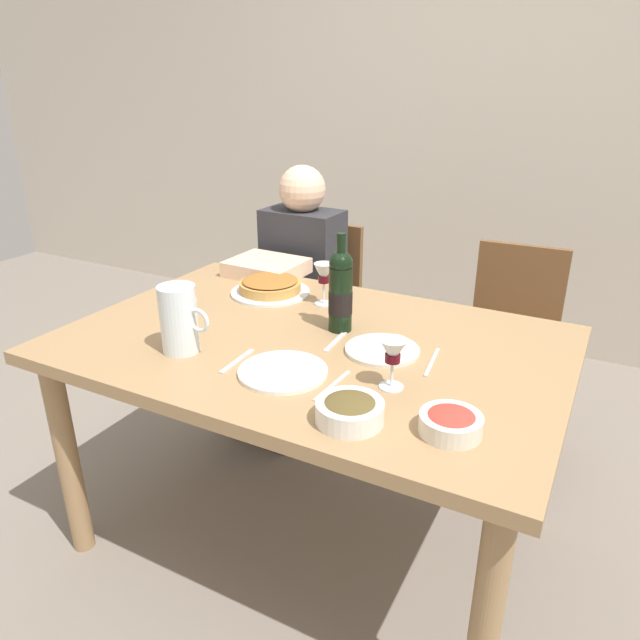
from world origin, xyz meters
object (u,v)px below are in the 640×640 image
Objects in this scene: wine_bottle at (341,291)px; baked_tart at (270,286)px; wine_glass_left_diner at (393,354)px; olive_bowl at (350,410)px; diner_left at (290,296)px; chair_right at (510,339)px; wine_glass_right_diner at (324,275)px; chair_left at (317,304)px; dinner_plate_left_setting at (283,372)px; dinner_plate_right_setting at (382,350)px; salad_bowl at (451,422)px; water_pitcher at (180,323)px; dining_table at (311,366)px.

baked_tart is (-0.37, 0.18, -0.10)m from wine_bottle.
baked_tart is at bearing 145.47° from wine_glass_left_diner.
diner_left reaches higher than olive_bowl.
wine_glass_left_diner is 0.15× the size of chair_right.
wine_glass_right_diner reaches higher than chair_left.
dinner_plate_left_setting is at bearing -90.89° from wine_bottle.
wine_glass_right_diner is 0.13× the size of diner_left.
chair_right is (0.15, 1.26, -0.29)m from olive_bowl.
chair_right is at bearing 75.89° from dinner_plate_right_setting.
baked_tart is at bearing 103.61° from chair_left.
dinner_plate_left_setting is at bearing -54.51° from baked_tart.
salad_bowl reaches higher than dinner_plate_left_setting.
diner_left is at bearing 119.84° from dinner_plate_left_setting.
dinner_plate_left_setting is 0.31m from dinner_plate_right_setting.
diner_left reaches higher than salad_bowl.
water_pitcher is at bearing -86.39° from baked_tart.
baked_tart is 0.90m from olive_bowl.
wine_bottle is at bearing 135.83° from wine_glass_left_diner.
olive_bowl is at bearing -97.51° from wine_glass_left_diner.
diner_left is at bearing 134.39° from wine_glass_left_diner.
olive_bowl is 1.26m from diner_left.
olive_bowl is at bearing -78.95° from dinner_plate_right_setting.
water_pitcher is 0.17× the size of diner_left.
chair_left is (-0.67, 0.85, -0.27)m from dinner_plate_right_setting.
chair_left is at bearing -89.68° from diner_left.
chair_left reaches higher than dining_table.
dining_table is 0.26m from dinner_plate_left_setting.
olive_bowl reaches higher than dinner_plate_right_setting.
wine_bottle is 2.19× the size of salad_bowl.
salad_bowl is 0.23m from olive_bowl.
wine_glass_left_diner reaches higher than dinner_plate_left_setting.
dinner_plate_left_setting reaches higher than dining_table.
water_pitcher is at bearing 55.30° from chair_right.
water_pitcher is 0.69× the size of baked_tart.
dining_table is 1.72× the size of chair_left.
salad_bowl is at bearing -3.63° from water_pitcher.
olive_bowl is (0.63, -0.65, 0.00)m from baked_tart.
wine_glass_right_diner reaches higher than salad_bowl.
wine_glass_left_diner is at bearing -34.53° from baked_tart.
olive_bowl is at bearing -10.89° from water_pitcher.
wine_bottle reaches higher than dining_table.
chair_left reaches higher than dinner_plate_left_setting.
wine_glass_right_diner is 0.77m from chair_left.
water_pitcher reaches higher than wine_glass_left_diner.
dining_table is 0.36m from wine_glass_right_diner.
wine_bottle is at bearing 118.49° from olive_bowl.
dining_table is 7.53× the size of water_pitcher.
dinner_plate_left_setting is (-0.29, -0.07, -0.09)m from wine_glass_left_diner.
dinner_plate_right_setting is at bearing -26.16° from wine_bottle.
olive_bowl is at bearing 129.12° from diner_left.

